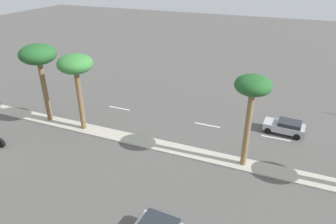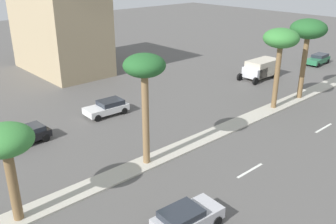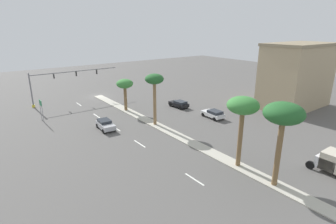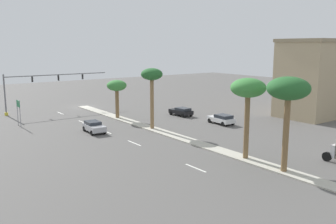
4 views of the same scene
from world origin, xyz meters
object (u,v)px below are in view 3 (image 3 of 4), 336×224
Objects in this scene: palm_tree_left at (125,85)px; sedan_black_outboard at (179,104)px; commercial_building at (296,76)px; palm_tree_center at (243,108)px; palm_tree_mid at (154,82)px; sedan_silver_inboard at (105,124)px; directional_road_sign at (41,106)px; traffic_signal_gantry at (57,82)px; palm_tree_right at (283,116)px; sedan_white_front at (213,114)px.

palm_tree_left is 10.87m from sedan_black_outboard.
commercial_building is 1.82× the size of palm_tree_center.
palm_tree_left is 0.72× the size of palm_tree_mid.
sedan_silver_inboard is (6.91, 6.47, -4.06)m from palm_tree_left.
sedan_silver_inboard is at bearing 125.96° from directional_road_sign.
directional_road_sign is (5.31, 9.67, -1.76)m from traffic_signal_gantry.
sedan_white_front is (-9.94, -17.78, -6.40)m from palm_tree_right.
palm_tree_mid is 1.96× the size of sedan_black_outboard.
commercial_building is 3.41× the size of sedan_white_front.
sedan_white_front is (-9.75, -13.20, -6.01)m from palm_tree_center.
sedan_silver_inboard is at bearing -73.89° from palm_tree_right.
palm_tree_mid is at bearing -15.45° from commercial_building.
directional_road_sign is 14.13m from palm_tree_left.
sedan_black_outboard is at bearing 136.34° from traffic_signal_gantry.
traffic_signal_gantry is 39.20m from palm_tree_center.
sedan_silver_inboard is (7.02, -2.90, -6.12)m from palm_tree_mid.
palm_tree_right reaches higher than sedan_black_outboard.
directional_road_sign is 23.96m from sedan_black_outboard.
traffic_signal_gantry is 23.60m from palm_tree_mid.
directional_road_sign reaches higher than sedan_silver_inboard.
sedan_silver_inboard is at bearing -16.95° from commercial_building.
sedan_black_outboard is at bearing -171.95° from sedan_silver_inboard.
palm_tree_right reaches higher than sedan_silver_inboard.
sedan_black_outboard is (-9.16, 4.20, -4.09)m from palm_tree_left.
commercial_building is 35.93m from sedan_silver_inboard.
sedan_silver_inboard is 16.23m from sedan_black_outboard.
commercial_building is (-35.44, 29.34, 1.62)m from traffic_signal_gantry.
palm_tree_mid is (-0.11, 9.38, 2.06)m from palm_tree_left.
palm_tree_mid is (-8.46, 21.89, 2.49)m from traffic_signal_gantry.
directional_road_sign is 28.17m from sedan_white_front.
traffic_signal_gantry is 31.16m from sedan_white_front.
palm_tree_center is at bearing 90.33° from palm_tree_left.
palm_tree_center is (-8.50, 38.19, 2.37)m from traffic_signal_gantry.
palm_tree_mid is at bearing 138.44° from directional_road_sign.
commercial_building is 3.50× the size of sedan_black_outboard.
sedan_white_front is at bearing 160.31° from sedan_silver_inboard.
commercial_building is 1.79× the size of palm_tree_mid.
palm_tree_center reaches higher than sedan_silver_inboard.
sedan_silver_inboard reaches higher than sedan_white_front.
palm_tree_left is at bearing 168.27° from directional_road_sign.
traffic_signal_gantry is 24.48m from sedan_black_outboard.
commercial_building reaches higher than sedan_black_outboard.
palm_tree_right reaches higher than traffic_signal_gantry.
directional_road_sign is 0.89× the size of sedan_black_outboard.
palm_tree_mid is at bearing -89.87° from palm_tree_center.
palm_tree_left reaches higher than directional_road_sign.
sedan_silver_inboard is at bearing 8.05° from sedan_black_outboard.
palm_tree_right is at bearing 26.35° from commercial_building.
palm_tree_right is (27.13, 13.44, 1.14)m from commercial_building.
sedan_black_outboard is (-16.07, -2.27, -0.03)m from sedan_silver_inboard.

